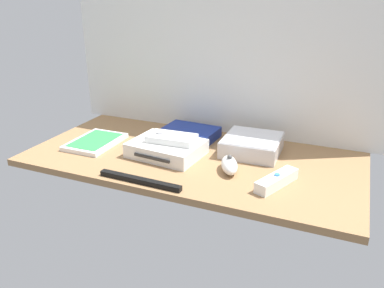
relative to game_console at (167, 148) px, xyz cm
name	(u,v)px	position (x,y,z in cm)	size (l,w,h in cm)	color
ground_plane	(192,159)	(7.47, 2.22, -3.20)	(100.00, 48.00, 2.00)	#936D47
back_wall	(221,39)	(7.47, 26.82, 29.80)	(110.00, 1.20, 64.00)	white
game_console	(167,148)	(0.00, 0.00, 0.00)	(22.37, 17.94, 4.40)	white
mini_computer	(252,145)	(23.44, 12.08, 0.44)	(17.51, 17.51, 5.30)	silver
game_case	(95,142)	(-25.62, -1.08, -1.44)	(13.81, 19.15, 1.56)	white
network_router	(191,133)	(0.71, 16.73, -0.50)	(18.69, 13.17, 3.40)	navy
remote_wand	(277,181)	(35.08, -6.75, -0.69)	(8.97, 15.05, 3.40)	white
remote_nunchuk	(229,165)	(21.20, -3.54, -0.16)	(8.22, 10.92, 5.10)	white
remote_classic_pad	(172,138)	(1.32, 0.91, 3.21)	(14.81, 8.77, 2.40)	white
sensor_bar	(140,180)	(1.74, -19.25, -1.50)	(24.00, 1.80, 1.40)	black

